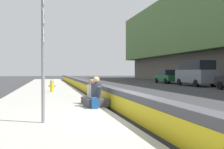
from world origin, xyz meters
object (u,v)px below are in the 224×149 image
object	(u,v)px
seated_person_middle	(91,96)
route_sign_post	(43,44)
backpack	(95,103)
fire_hydrant	(52,85)
seated_person_foreground	(96,97)
parked_car_midline	(168,76)
parked_car_fourth	(196,73)

from	to	relation	value
seated_person_middle	route_sign_post	bearing A→B (deg)	153.30
backpack	route_sign_post	bearing A→B (deg)	142.41
fire_hydrant	seated_person_foreground	size ratio (longest dim) A/B	0.75
fire_hydrant	seated_person_middle	size ratio (longest dim) A/B	0.84
route_sign_post	seated_person_middle	size ratio (longest dim) A/B	3.44
fire_hydrant	parked_car_midline	world-z (taller)	parked_car_midline
route_sign_post	seated_person_foreground	xyz separation A→B (m)	(2.82, -1.93, -1.73)
route_sign_post	parked_car_fourth	distance (m)	22.40
seated_person_middle	parked_car_fourth	xyz separation A→B (m)	(13.07, -12.86, 0.89)
seated_person_foreground	parked_car_fourth	distance (m)	19.01
fire_hydrant	parked_car_midline	xyz separation A→B (m)	(12.62, -14.38, 0.27)
route_sign_post	backpack	size ratio (longest dim) A/B	9.00
parked_car_fourth	seated_person_middle	bearing A→B (deg)	135.46
seated_person_foreground	parked_car_fourth	bearing A→B (deg)	-42.47
route_sign_post	seated_person_foreground	world-z (taller)	route_sign_post
seated_person_foreground	parked_car_fourth	size ratio (longest dim) A/B	0.23
route_sign_post	parked_car_midline	size ratio (longest dim) A/B	0.79
seated_person_middle	backpack	world-z (taller)	seated_person_middle
seated_person_foreground	seated_person_middle	world-z (taller)	seated_person_foreground
parked_car_fourth	parked_car_midline	size ratio (longest dim) A/B	1.12
seated_person_middle	parked_car_midline	distance (m)	23.38
seated_person_foreground	parked_car_midline	bearing A→B (deg)	-31.98
route_sign_post	fire_hydrant	distance (m)	10.82
fire_hydrant	backpack	world-z (taller)	fire_hydrant
parked_car_fourth	seated_person_foreground	bearing A→B (deg)	137.53
fire_hydrant	parked_car_midline	bearing A→B (deg)	-48.72
fire_hydrant	seated_person_middle	xyz separation A→B (m)	(-6.92, -1.54, -0.12)
route_sign_post	fire_hydrant	world-z (taller)	route_sign_post
seated_person_foreground	fire_hydrant	bearing A→B (deg)	11.39
seated_person_middle	backpack	bearing A→B (deg)	175.45
seated_person_foreground	parked_car_midline	size ratio (longest dim) A/B	0.26
backpack	fire_hydrant	bearing A→B (deg)	9.68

